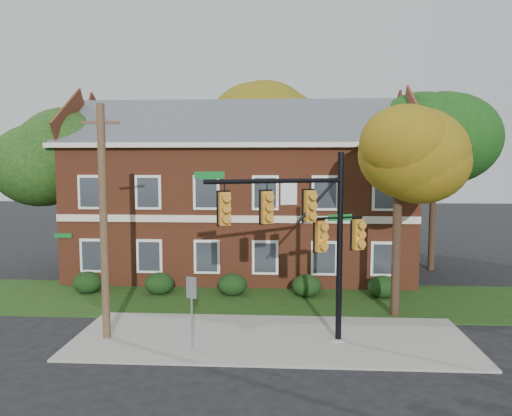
# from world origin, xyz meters

# --- Properties ---
(ground) EXTENTS (120.00, 120.00, 0.00)m
(ground) POSITION_xyz_m (0.00, 0.00, 0.00)
(ground) COLOR black
(ground) RESTS_ON ground
(sidewalk) EXTENTS (14.00, 5.00, 0.08)m
(sidewalk) POSITION_xyz_m (0.00, 1.00, 0.04)
(sidewalk) COLOR gray
(sidewalk) RESTS_ON ground
(grass_strip) EXTENTS (30.00, 6.00, 0.04)m
(grass_strip) POSITION_xyz_m (0.00, 6.00, 0.02)
(grass_strip) COLOR #193811
(grass_strip) RESTS_ON ground
(apartment_building) EXTENTS (18.80, 8.80, 9.74)m
(apartment_building) POSITION_xyz_m (-2.00, 11.95, 4.99)
(apartment_building) COLOR brown
(apartment_building) RESTS_ON ground
(hedge_far_left) EXTENTS (1.40, 1.26, 1.05)m
(hedge_far_left) POSITION_xyz_m (-9.00, 6.70, 0.53)
(hedge_far_left) COLOR black
(hedge_far_left) RESTS_ON ground
(hedge_left) EXTENTS (1.40, 1.26, 1.05)m
(hedge_left) POSITION_xyz_m (-5.50, 6.70, 0.53)
(hedge_left) COLOR black
(hedge_left) RESTS_ON ground
(hedge_center) EXTENTS (1.40, 1.26, 1.05)m
(hedge_center) POSITION_xyz_m (-2.00, 6.70, 0.53)
(hedge_center) COLOR black
(hedge_center) RESTS_ON ground
(hedge_right) EXTENTS (1.40, 1.26, 1.05)m
(hedge_right) POSITION_xyz_m (1.50, 6.70, 0.53)
(hedge_right) COLOR black
(hedge_right) RESTS_ON ground
(hedge_far_right) EXTENTS (1.40, 1.26, 1.05)m
(hedge_far_right) POSITION_xyz_m (5.00, 6.70, 0.53)
(hedge_far_right) COLOR black
(hedge_far_right) RESTS_ON ground
(tree_near_right) EXTENTS (4.50, 4.25, 8.58)m
(tree_near_right) POSITION_xyz_m (5.22, 3.87, 6.67)
(tree_near_right) COLOR black
(tree_near_right) RESTS_ON ground
(tree_left_rear) EXTENTS (5.40, 5.10, 8.88)m
(tree_left_rear) POSITION_xyz_m (-11.73, 10.84, 6.68)
(tree_left_rear) COLOR black
(tree_left_rear) RESTS_ON ground
(tree_right_rear) EXTENTS (6.30, 5.95, 10.62)m
(tree_right_rear) POSITION_xyz_m (9.31, 12.81, 8.12)
(tree_right_rear) COLOR black
(tree_right_rear) RESTS_ON ground
(tree_far_rear) EXTENTS (6.84, 6.46, 11.52)m
(tree_far_rear) POSITION_xyz_m (-0.66, 19.79, 8.84)
(tree_far_rear) COLOR black
(tree_far_rear) RESTS_ON ground
(traffic_signal) EXTENTS (5.59, 2.37, 6.65)m
(traffic_signal) POSITION_xyz_m (1.25, 0.35, 4.12)
(traffic_signal) COLOR gray
(traffic_signal) RESTS_ON ground
(utility_pole) EXTENTS (1.28, 0.35, 8.30)m
(utility_pole) POSITION_xyz_m (-5.84, 0.61, 4.21)
(utility_pole) COLOR #443320
(utility_pole) RESTS_ON ground
(sign_post) EXTENTS (0.36, 0.16, 2.54)m
(sign_post) POSITION_xyz_m (-2.59, -0.33, 1.72)
(sign_post) COLOR slate
(sign_post) RESTS_ON ground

